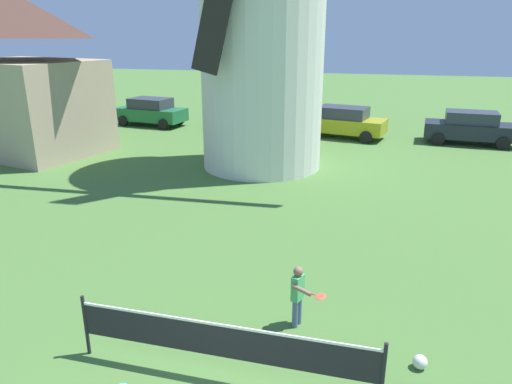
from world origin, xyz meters
TOP-DOWN VIEW (x-y plane):
  - tennis_net at (-0.20, 2.14)m, footprint 4.83×0.06m
  - player_far at (0.68, 3.83)m, footprint 0.69×0.65m
  - stray_ball at (2.79, 3.17)m, footprint 0.23×0.23m
  - parked_car_green at (-10.94, 21.12)m, footprint 4.18×2.33m
  - parked_car_red at (-5.26, 21.67)m, footprint 4.22×2.36m
  - parked_car_mustard at (-0.01, 20.66)m, footprint 4.52×2.57m
  - parked_car_black at (6.03, 20.72)m, footprint 4.24×2.15m
  - chapel at (-13.16, 14.02)m, footprint 7.21×5.98m

SIDE VIEW (x-z plane):
  - stray_ball at x=2.79m, z-range 0.00..0.23m
  - player_far at x=0.68m, z-range 0.08..1.28m
  - tennis_net at x=-0.20m, z-range 0.13..1.23m
  - parked_car_green at x=-10.94m, z-range 0.03..1.59m
  - parked_car_red at x=-5.26m, z-range 0.03..1.59m
  - parked_car_black at x=6.03m, z-range 0.03..1.59m
  - parked_car_mustard at x=-0.01m, z-range 0.03..1.59m
  - chapel at x=-13.16m, z-range -0.52..7.08m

